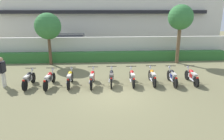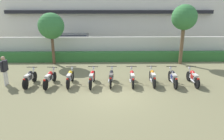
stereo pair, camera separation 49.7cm
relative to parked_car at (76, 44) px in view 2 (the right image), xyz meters
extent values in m
plane|color=olive|center=(3.37, -10.38, -0.94)|extent=(60.00, 60.00, 0.00)
cube|color=silver|center=(3.37, 5.65, 2.60)|extent=(25.89, 6.00, 7.08)
cube|color=black|center=(3.37, 2.40, 2.96)|extent=(21.75, 0.50, 0.36)
cube|color=silver|center=(3.37, -2.65, 0.03)|extent=(24.60, 0.30, 1.92)
cube|color=#337033|center=(3.37, -3.35, -0.54)|extent=(19.68, 0.70, 0.79)
cube|color=silver|center=(0.05, 0.00, -0.20)|extent=(4.55, 1.98, 1.00)
cube|color=#2D333D|center=(-0.15, 0.00, 0.63)|extent=(2.75, 1.78, 0.65)
cylinder|color=black|center=(1.65, 0.88, -0.60)|extent=(0.69, 0.24, 0.68)
cylinder|color=black|center=(1.60, -0.97, -0.60)|extent=(0.69, 0.24, 0.68)
cylinder|color=black|center=(-1.50, 0.97, -0.60)|extent=(0.69, 0.24, 0.68)
cylinder|color=black|center=(-1.55, -0.88, -0.60)|extent=(0.69, 0.24, 0.68)
cylinder|color=brown|center=(-1.13, -4.12, 0.20)|extent=(0.23, 0.23, 2.26)
sphere|color=#387A3D|center=(-1.13, -4.12, 2.01)|extent=(1.96, 1.96, 1.96)
cylinder|color=brown|center=(8.87, -4.31, 0.53)|extent=(0.27, 0.27, 2.92)
sphere|color=#387A3D|center=(8.87, -4.31, 2.65)|extent=(1.89, 1.89, 1.89)
cylinder|color=black|center=(-1.25, -8.33, -0.63)|extent=(0.12, 0.62, 0.62)
cylinder|color=black|center=(-1.31, -9.56, -0.63)|extent=(0.12, 0.62, 0.62)
cube|color=silver|center=(-1.28, -9.00, -0.48)|extent=(0.23, 0.61, 0.22)
ellipsoid|color=black|center=(-1.27, -8.83, -0.25)|extent=(0.24, 0.45, 0.22)
cube|color=beige|center=(-1.29, -9.23, -0.27)|extent=(0.23, 0.53, 0.10)
cube|color=red|center=(-1.31, -9.66, -0.35)|extent=(0.10, 0.09, 0.08)
cylinder|color=silver|center=(-1.25, -8.42, -0.31)|extent=(0.06, 0.23, 0.65)
cylinder|color=black|center=(-1.25, -8.51, 0.01)|extent=(0.60, 0.07, 0.04)
sphere|color=silver|center=(-1.24, -8.31, -0.13)|extent=(0.14, 0.14, 0.14)
cylinder|color=silver|center=(-1.41, -9.24, -0.61)|extent=(0.10, 0.55, 0.07)
cube|color=black|center=(-1.28, -9.05, -0.43)|extent=(0.26, 0.37, 0.20)
cylinder|color=black|center=(-0.08, -8.30, -0.65)|extent=(0.15, 0.59, 0.58)
cylinder|color=black|center=(-0.21, -9.64, -0.65)|extent=(0.15, 0.59, 0.58)
cube|color=silver|center=(-0.15, -9.02, -0.50)|extent=(0.26, 0.62, 0.22)
ellipsoid|color=red|center=(-0.13, -8.85, -0.27)|extent=(0.26, 0.46, 0.22)
cube|color=beige|center=(-0.17, -9.25, -0.29)|extent=(0.25, 0.54, 0.10)
cube|color=red|center=(-0.22, -9.74, -0.37)|extent=(0.11, 0.09, 0.08)
cylinder|color=silver|center=(-0.09, -8.39, -0.33)|extent=(0.07, 0.23, 0.65)
cylinder|color=black|center=(-0.10, -8.48, -0.01)|extent=(0.60, 0.09, 0.04)
sphere|color=silver|center=(-0.08, -8.28, -0.15)|extent=(0.14, 0.14, 0.14)
cylinder|color=silver|center=(-0.29, -9.26, -0.63)|extent=(0.12, 0.55, 0.07)
cube|color=black|center=(-0.16, -9.07, -0.45)|extent=(0.27, 0.38, 0.20)
cylinder|color=black|center=(1.00, -8.28, -0.63)|extent=(0.10, 0.62, 0.62)
cylinder|color=black|center=(0.98, -9.56, -0.63)|extent=(0.10, 0.62, 0.62)
cube|color=silver|center=(0.99, -8.97, -0.48)|extent=(0.21, 0.60, 0.22)
ellipsoid|color=yellow|center=(0.99, -8.80, -0.25)|extent=(0.23, 0.44, 0.22)
cube|color=beige|center=(0.98, -9.20, -0.27)|extent=(0.21, 0.52, 0.10)
cube|color=red|center=(0.97, -9.66, -0.35)|extent=(0.10, 0.08, 0.08)
cylinder|color=silver|center=(1.00, -8.37, -0.31)|extent=(0.05, 0.23, 0.65)
cylinder|color=black|center=(1.00, -8.46, 0.01)|extent=(0.60, 0.05, 0.04)
sphere|color=silver|center=(1.00, -8.26, -0.13)|extent=(0.14, 0.14, 0.14)
cylinder|color=silver|center=(0.86, -9.22, -0.61)|extent=(0.08, 0.55, 0.07)
cube|color=black|center=(0.99, -9.02, -0.43)|extent=(0.25, 0.36, 0.20)
cylinder|color=black|center=(2.28, -8.32, -0.62)|extent=(0.13, 0.64, 0.64)
cylinder|color=black|center=(2.20, -9.66, -0.62)|extent=(0.13, 0.64, 0.64)
cube|color=silver|center=(2.24, -9.04, -0.47)|extent=(0.24, 0.61, 0.22)
ellipsoid|color=red|center=(2.25, -8.87, -0.24)|extent=(0.25, 0.45, 0.22)
cube|color=#B2ADA3|center=(2.22, -9.26, -0.26)|extent=(0.23, 0.53, 0.10)
cube|color=red|center=(2.19, -9.76, -0.34)|extent=(0.11, 0.09, 0.08)
cylinder|color=silver|center=(2.28, -8.41, -0.30)|extent=(0.06, 0.23, 0.65)
cylinder|color=black|center=(2.27, -8.50, 0.02)|extent=(0.60, 0.08, 0.04)
sphere|color=silver|center=(2.29, -8.30, -0.12)|extent=(0.14, 0.14, 0.14)
cylinder|color=silver|center=(2.10, -9.28, -0.60)|extent=(0.11, 0.55, 0.07)
cube|color=#A51414|center=(2.23, -9.09, -0.42)|extent=(0.26, 0.38, 0.20)
cylinder|color=black|center=(3.38, -8.25, -0.63)|extent=(0.14, 0.62, 0.62)
cylinder|color=black|center=(3.28, -9.51, -0.63)|extent=(0.14, 0.62, 0.62)
cube|color=silver|center=(3.33, -8.93, -0.48)|extent=(0.25, 0.61, 0.22)
ellipsoid|color=black|center=(3.34, -8.76, -0.25)|extent=(0.25, 0.46, 0.22)
cube|color=#4C4742|center=(3.31, -9.16, -0.27)|extent=(0.24, 0.53, 0.10)
cube|color=red|center=(3.27, -9.61, -0.35)|extent=(0.11, 0.09, 0.08)
cylinder|color=silver|center=(3.37, -8.34, -0.31)|extent=(0.07, 0.23, 0.65)
cylinder|color=black|center=(3.36, -8.43, 0.01)|extent=(0.60, 0.08, 0.04)
sphere|color=silver|center=(3.38, -8.23, -0.13)|extent=(0.14, 0.14, 0.14)
cylinder|color=silver|center=(3.19, -9.17, -0.61)|extent=(0.11, 0.55, 0.07)
cube|color=black|center=(3.32, -8.98, -0.43)|extent=(0.27, 0.38, 0.20)
cylinder|color=black|center=(4.54, -8.21, -0.65)|extent=(0.11, 0.57, 0.56)
cylinder|color=black|center=(4.50, -9.55, -0.65)|extent=(0.11, 0.57, 0.56)
cube|color=silver|center=(4.52, -8.93, -0.50)|extent=(0.22, 0.61, 0.22)
ellipsoid|color=red|center=(4.52, -8.76, -0.27)|extent=(0.24, 0.45, 0.22)
cube|color=beige|center=(4.51, -9.16, -0.29)|extent=(0.22, 0.53, 0.10)
cube|color=red|center=(4.49, -9.65, -0.37)|extent=(0.10, 0.08, 0.08)
cylinder|color=silver|center=(4.54, -8.30, -0.33)|extent=(0.06, 0.23, 0.65)
cylinder|color=black|center=(4.54, -8.39, -0.01)|extent=(0.60, 0.06, 0.04)
sphere|color=silver|center=(4.54, -8.19, -0.15)|extent=(0.14, 0.14, 0.14)
cylinder|color=silver|center=(4.39, -9.17, -0.63)|extent=(0.09, 0.55, 0.07)
cube|color=black|center=(4.52, -8.98, -0.45)|extent=(0.25, 0.37, 0.20)
cylinder|color=black|center=(5.72, -8.23, -0.64)|extent=(0.12, 0.60, 0.60)
cylinder|color=black|center=(5.67, -9.51, -0.64)|extent=(0.12, 0.60, 0.60)
cube|color=silver|center=(5.69, -8.92, -0.49)|extent=(0.23, 0.61, 0.22)
ellipsoid|color=orange|center=(5.70, -8.75, -0.26)|extent=(0.24, 0.45, 0.22)
cube|color=beige|center=(5.68, -9.15, -0.28)|extent=(0.22, 0.53, 0.10)
cube|color=red|center=(5.66, -9.61, -0.36)|extent=(0.10, 0.08, 0.08)
cylinder|color=silver|center=(5.72, -8.32, -0.32)|extent=(0.06, 0.23, 0.65)
cylinder|color=black|center=(5.72, -8.41, 0.00)|extent=(0.60, 0.06, 0.04)
sphere|color=silver|center=(5.72, -8.21, -0.14)|extent=(0.14, 0.14, 0.14)
cylinder|color=silver|center=(5.56, -9.17, -0.62)|extent=(0.09, 0.55, 0.07)
cube|color=black|center=(5.69, -8.97, -0.44)|extent=(0.26, 0.37, 0.20)
cylinder|color=black|center=(6.87, -8.35, -0.63)|extent=(0.12, 0.61, 0.61)
cylinder|color=black|center=(6.80, -9.66, -0.63)|extent=(0.12, 0.61, 0.61)
cube|color=silver|center=(6.83, -9.05, -0.48)|extent=(0.23, 0.61, 0.22)
ellipsoid|color=black|center=(6.84, -8.88, -0.25)|extent=(0.24, 0.45, 0.22)
cube|color=#B2ADA3|center=(6.82, -9.28, -0.27)|extent=(0.23, 0.53, 0.10)
cube|color=red|center=(6.79, -9.76, -0.35)|extent=(0.10, 0.09, 0.08)
cylinder|color=silver|center=(6.86, -8.44, -0.31)|extent=(0.06, 0.23, 0.65)
cylinder|color=black|center=(6.86, -8.53, 0.01)|extent=(0.60, 0.07, 0.04)
sphere|color=silver|center=(6.87, -8.33, -0.13)|extent=(0.14, 0.14, 0.14)
cylinder|color=silver|center=(6.70, -9.30, -0.61)|extent=(0.10, 0.55, 0.07)
cube|color=navy|center=(6.83, -9.10, -0.43)|extent=(0.26, 0.37, 0.20)
cylinder|color=black|center=(8.01, -8.36, -0.65)|extent=(0.10, 0.58, 0.58)
cylinder|color=black|center=(7.99, -9.61, -0.65)|extent=(0.10, 0.58, 0.58)
cube|color=silver|center=(8.00, -9.03, -0.50)|extent=(0.21, 0.60, 0.22)
ellipsoid|color=red|center=(8.00, -8.86, -0.27)|extent=(0.23, 0.44, 0.22)
cube|color=beige|center=(7.99, -9.26, -0.29)|extent=(0.21, 0.52, 0.10)
cube|color=red|center=(7.99, -9.71, -0.37)|extent=(0.10, 0.08, 0.08)
cylinder|color=silver|center=(8.00, -8.45, -0.33)|extent=(0.05, 0.23, 0.65)
cylinder|color=black|center=(8.00, -8.54, -0.01)|extent=(0.60, 0.04, 0.04)
sphere|color=silver|center=(8.01, -8.34, -0.15)|extent=(0.14, 0.14, 0.14)
cylinder|color=silver|center=(7.87, -9.28, -0.63)|extent=(0.08, 0.55, 0.07)
cube|color=#A51414|center=(8.00, -9.08, -0.45)|extent=(0.24, 0.36, 0.20)
cylinder|color=silver|center=(-2.66, -8.76, -0.52)|extent=(0.13, 0.13, 0.83)
cylinder|color=silver|center=(-2.66, -8.98, -0.52)|extent=(0.13, 0.13, 0.83)
cube|color=#232328|center=(-2.66, -8.87, 0.19)|extent=(0.22, 0.49, 0.59)
cylinder|color=#232328|center=(-2.66, -8.57, 0.21)|extent=(0.09, 0.09, 0.56)
cylinder|color=#232328|center=(-2.66, -9.16, 0.21)|extent=(0.09, 0.09, 0.56)
sphere|color=tan|center=(-2.66, -8.87, 0.63)|extent=(0.23, 0.23, 0.23)
camera|label=1|loc=(2.64, -20.07, 3.23)|focal=33.15mm
camera|label=2|loc=(3.14, -20.09, 3.23)|focal=33.15mm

